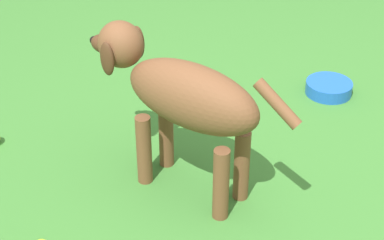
{
  "coord_description": "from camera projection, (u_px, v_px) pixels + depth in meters",
  "views": [
    {
      "loc": [
        1.78,
        -0.23,
        1.53
      ],
      "look_at": [
        -0.1,
        -0.25,
        0.31
      ],
      "focal_mm": 58.75,
      "sensor_mm": 36.0,
      "label": 1
    }
  ],
  "objects": [
    {
      "name": "dog",
      "position": [
        180.0,
        94.0,
        2.22
      ],
      "size": [
        0.57,
        0.75,
        0.61
      ],
      "rotation": [
        0.0,
        0.0,
        4.09
      ],
      "color": "brown",
      "rests_on": "ground"
    },
    {
      "name": "water_bowl",
      "position": [
        329.0,
        88.0,
        3.0
      ],
      "size": [
        0.22,
        0.22,
        0.06
      ],
      "primitive_type": "cylinder",
      "color": "blue",
      "rests_on": "ground"
    },
    {
      "name": "ground",
      "position": [
        259.0,
        206.0,
        2.32
      ],
      "size": [
        14.0,
        14.0,
        0.0
      ],
      "primitive_type": "plane",
      "color": "#38722D"
    }
  ]
}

